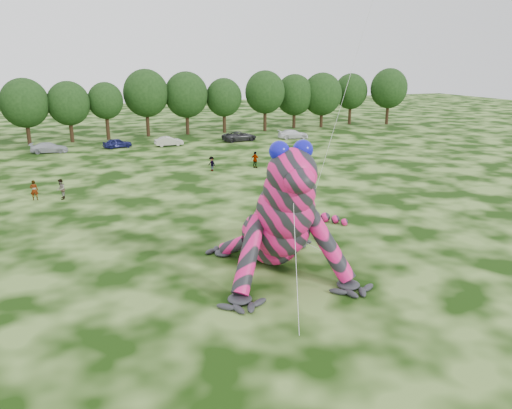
{
  "coord_description": "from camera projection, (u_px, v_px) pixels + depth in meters",
  "views": [
    {
      "loc": [
        -6.37,
        -22.15,
        12.28
      ],
      "look_at": [
        4.03,
        3.73,
        4.0
      ],
      "focal_mm": 35.0,
      "sensor_mm": 36.0,
      "label": 1
    }
  ],
  "objects": [
    {
      "name": "ground",
      "position": [
        210.0,
        307.0,
        25.48
      ],
      "size": [
        240.0,
        240.0,
        0.0
      ],
      "primitive_type": "plane",
      "color": "#16330A",
      "rests_on": "ground"
    },
    {
      "name": "inflatable_gecko",
      "position": [
        268.0,
        197.0,
        30.38
      ],
      "size": [
        15.41,
        17.72,
        8.19
      ],
      "primitive_type": null,
      "rotation": [
        0.0,
        0.0,
        -0.1
      ],
      "color": "#E6176F",
      "rests_on": "ground"
    },
    {
      "name": "tree_7",
      "position": [
        26.0,
        112.0,
        71.05
      ],
      "size": [
        6.68,
        6.01,
        9.48
      ],
      "primitive_type": null,
      "color": "black",
      "rests_on": "ground"
    },
    {
      "name": "tree_8",
      "position": [
        69.0,
        112.0,
        73.38
      ],
      "size": [
        6.14,
        5.53,
        8.94
      ],
      "primitive_type": null,
      "color": "black",
      "rests_on": "ground"
    },
    {
      "name": "tree_9",
      "position": [
        106.0,
        111.0,
        75.63
      ],
      "size": [
        5.27,
        4.74,
        8.68
      ],
      "primitive_type": null,
      "color": "black",
      "rests_on": "ground"
    },
    {
      "name": "tree_10",
      "position": [
        146.0,
        103.0,
        78.73
      ],
      "size": [
        7.09,
        6.38,
        10.5
      ],
      "primitive_type": null,
      "color": "black",
      "rests_on": "ground"
    },
    {
      "name": "tree_11",
      "position": [
        187.0,
        103.0,
        80.73
      ],
      "size": [
        7.01,
        6.31,
        10.07
      ],
      "primitive_type": null,
      "color": "black",
      "rests_on": "ground"
    },
    {
      "name": "tree_12",
      "position": [
        224.0,
        106.0,
        82.71
      ],
      "size": [
        5.99,
        5.39,
        8.97
      ],
      "primitive_type": null,
      "color": "black",
      "rests_on": "ground"
    },
    {
      "name": "tree_13",
      "position": [
        265.0,
        101.0,
        84.55
      ],
      "size": [
        6.83,
        6.15,
        10.13
      ],
      "primitive_type": null,
      "color": "black",
      "rests_on": "ground"
    },
    {
      "name": "tree_14",
      "position": [
        294.0,
        101.0,
        88.33
      ],
      "size": [
        6.82,
        6.14,
        9.4
      ],
      "primitive_type": null,
      "color": "black",
      "rests_on": "ground"
    },
    {
      "name": "tree_15",
      "position": [
        322.0,
        100.0,
        89.24
      ],
      "size": [
        7.17,
        6.45,
        9.63
      ],
      "primitive_type": null,
      "color": "black",
      "rests_on": "ground"
    },
    {
      "name": "tree_16",
      "position": [
        350.0,
        99.0,
        93.2
      ],
      "size": [
        6.26,
        5.63,
        9.37
      ],
      "primitive_type": null,
      "color": "black",
      "rests_on": "ground"
    },
    {
      "name": "tree_17",
      "position": [
        388.0,
        96.0,
        92.98
      ],
      "size": [
        6.98,
        6.28,
        10.3
      ],
      "primitive_type": null,
      "color": "black",
      "rests_on": "ground"
    },
    {
      "name": "car_3",
      "position": [
        49.0,
        148.0,
        66.18
      ],
      "size": [
        4.92,
        2.58,
        1.36
      ],
      "primitive_type": "imported",
      "rotation": [
        0.0,
        0.0,
        1.42
      ],
      "color": "#B3B6BD",
      "rests_on": "ground"
    },
    {
      "name": "car_4",
      "position": [
        117.0,
        143.0,
        69.75
      ],
      "size": [
        4.14,
        2.21,
        1.34
      ],
      "primitive_type": "imported",
      "rotation": [
        0.0,
        0.0,
        1.74
      ],
      "color": "#161951",
      "rests_on": "ground"
    },
    {
      "name": "car_5",
      "position": [
        169.0,
        141.0,
        71.35
      ],
      "size": [
        4.03,
        1.5,
        1.32
      ],
      "primitive_type": "imported",
      "rotation": [
        0.0,
        0.0,
        1.6
      ],
      "color": "beige",
      "rests_on": "ground"
    },
    {
      "name": "car_6",
      "position": [
        240.0,
        136.0,
        75.39
      ],
      "size": [
        5.54,
        3.12,
        1.46
      ],
      "primitive_type": "imported",
      "rotation": [
        0.0,
        0.0,
        1.71
      ],
      "color": "#29282B",
      "rests_on": "ground"
    },
    {
      "name": "car_7",
      "position": [
        293.0,
        134.0,
        77.66
      ],
      "size": [
        5.01,
        2.65,
        1.39
      ],
      "primitive_type": "imported",
      "rotation": [
        0.0,
        0.0,
        1.42
      ],
      "color": "white",
      "rests_on": "ground"
    },
    {
      "name": "spectator_2",
      "position": [
        212.0,
        164.0,
        55.56
      ],
      "size": [
        0.96,
        1.21,
        1.64
      ],
      "primitive_type": "imported",
      "rotation": [
        0.0,
        0.0,
        5.09
      ],
      "color": "gray",
      "rests_on": "ground"
    },
    {
      "name": "spectator_0",
      "position": [
        34.0,
        190.0,
        44.21
      ],
      "size": [
        0.71,
        0.5,
        1.82
      ],
      "primitive_type": "imported",
      "rotation": [
        0.0,
        0.0,
        3.04
      ],
      "color": "gray",
      "rests_on": "ground"
    },
    {
      "name": "spectator_3",
      "position": [
        255.0,
        160.0,
        57.07
      ],
      "size": [
        1.04,
        1.15,
        1.89
      ],
      "primitive_type": "imported",
      "rotation": [
        0.0,
        0.0,
        2.23
      ],
      "color": "gray",
      "rests_on": "ground"
    },
    {
      "name": "spectator_1",
      "position": [
        61.0,
        189.0,
        44.47
      ],
      "size": [
        0.79,
        0.97,
        1.85
      ],
      "primitive_type": "imported",
      "rotation": [
        0.0,
        0.0,
        4.61
      ],
      "color": "gray",
      "rests_on": "ground"
    }
  ]
}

